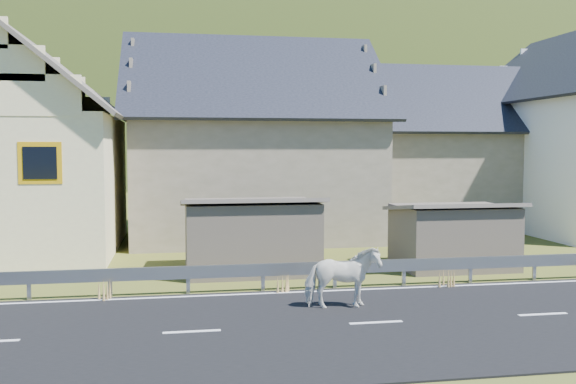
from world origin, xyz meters
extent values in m
plane|color=#4D5016|center=(0.00, 0.00, 0.00)|extent=(160.00, 160.00, 0.00)
cube|color=black|center=(0.00, 0.00, 0.02)|extent=(60.00, 7.00, 0.04)
cube|color=silver|center=(0.00, 0.00, 0.04)|extent=(60.00, 6.60, 0.01)
cube|color=#93969B|center=(0.00, 3.68, 0.58)|extent=(28.00, 0.08, 0.34)
cube|color=#93969B|center=(-8.00, 3.70, 0.35)|extent=(0.10, 0.06, 0.70)
cube|color=#93969B|center=(-6.00, 3.70, 0.35)|extent=(0.10, 0.06, 0.70)
cube|color=#93969B|center=(-4.00, 3.70, 0.35)|extent=(0.10, 0.06, 0.70)
cube|color=#93969B|center=(-2.00, 3.70, 0.35)|extent=(0.10, 0.06, 0.70)
cube|color=#93969B|center=(0.00, 3.70, 0.35)|extent=(0.10, 0.06, 0.70)
cube|color=#93969B|center=(2.00, 3.70, 0.35)|extent=(0.10, 0.06, 0.70)
cube|color=#93969B|center=(4.00, 3.70, 0.35)|extent=(0.10, 0.06, 0.70)
cube|color=#93969B|center=(6.00, 3.70, 0.35)|extent=(0.10, 0.06, 0.70)
cube|color=#695E4F|center=(-2.00, 6.50, 1.10)|extent=(4.30, 3.30, 2.40)
cube|color=#695E4F|center=(4.50, 6.00, 1.00)|extent=(3.80, 2.90, 2.20)
cube|color=#FFF1B6|center=(-10.00, 12.00, 2.50)|extent=(7.00, 9.00, 5.00)
cube|color=#D3990C|center=(-8.40, 7.50, 3.40)|extent=(1.30, 0.12, 1.30)
cube|color=gray|center=(-1.00, 15.00, 2.50)|extent=(10.00, 9.00, 5.00)
cube|color=gray|center=(9.00, 17.00, 2.30)|extent=(9.00, 8.00, 4.60)
ellipsoid|color=#2F3E16|center=(5.00, 180.00, -20.00)|extent=(440.00, 280.00, 260.00)
imported|color=white|center=(-0.40, 1.38, 0.78)|extent=(0.86, 1.78, 1.49)
camera|label=1|loc=(-4.30, -13.27, 3.88)|focal=40.00mm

